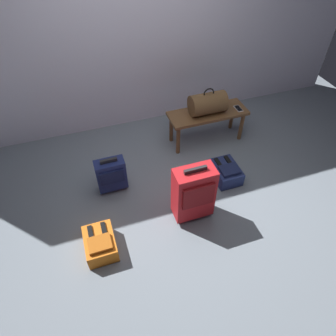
{
  "coord_description": "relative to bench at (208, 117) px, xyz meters",
  "views": [
    {
      "loc": [
        -0.81,
        -2.0,
        2.61
      ],
      "look_at": [
        -0.04,
        0.24,
        0.25
      ],
      "focal_mm": 32.46,
      "sensor_mm": 36.0,
      "label": 1
    }
  ],
  "objects": [
    {
      "name": "backpack_orange",
      "position": [
        -1.61,
        -1.2,
        -0.27
      ],
      "size": [
        0.28,
        0.38,
        0.21
      ],
      "color": "orange",
      "rests_on": "ground"
    },
    {
      "name": "suitcase_upright_red",
      "position": [
        -0.64,
        -1.1,
        -0.02
      ],
      "size": [
        0.4,
        0.23,
        0.68
      ],
      "color": "red",
      "rests_on": "ground"
    },
    {
      "name": "bench",
      "position": [
        0.0,
        0.0,
        0.0
      ],
      "size": [
        1.0,
        0.36,
        0.44
      ],
      "color": "brown",
      "rests_on": "ground"
    },
    {
      "name": "duffel_bag_brown",
      "position": [
        -0.02,
        -0.0,
        0.2
      ],
      "size": [
        0.44,
        0.26,
        0.34
      ],
      "color": "brown",
      "rests_on": "bench"
    },
    {
      "name": "suitcase_small_navy",
      "position": [
        -1.35,
        -0.48,
        -0.13
      ],
      "size": [
        0.32,
        0.19,
        0.46
      ],
      "color": "navy",
      "rests_on": "ground"
    },
    {
      "name": "backpack_navy",
      "position": [
        -0.07,
        -0.73,
        -0.27
      ],
      "size": [
        0.28,
        0.38,
        0.21
      ],
      "color": "navy",
      "rests_on": "ground"
    },
    {
      "name": "ground_plane",
      "position": [
        -0.69,
        -0.84,
        -0.37
      ],
      "size": [
        6.6,
        6.6,
        0.0
      ],
      "primitive_type": "plane",
      "color": "slate"
    },
    {
      "name": "back_wall",
      "position": [
        -0.69,
        0.76,
        1.03
      ],
      "size": [
        6.0,
        0.1,
        2.8
      ],
      "primitive_type": "cube",
      "color": "silver",
      "rests_on": "ground"
    },
    {
      "name": "cell_phone",
      "position": [
        0.39,
        -0.06,
        0.07
      ],
      "size": [
        0.07,
        0.14,
        0.01
      ],
      "color": "silver",
      "rests_on": "bench"
    }
  ]
}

